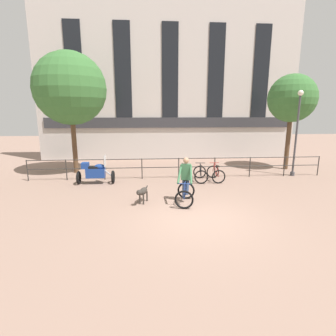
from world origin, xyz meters
The scene contains 11 objects.
ground_plane centered at (0.00, 0.00, 0.00)m, with size 60.00×60.00×0.00m, color #8E7060.
canal_railing centered at (0.00, 5.20, 0.71)m, with size 15.05×0.05×1.05m.
building_facade centered at (0.00, 10.99, 5.44)m, with size 18.00×0.72×10.93m.
cyclist_with_bike centered at (-0.17, 1.51, 0.76)m, with size 0.91×1.29×1.70m.
dog centered at (-1.78, 1.54, 0.44)m, with size 0.45×1.00×0.62m.
parked_motorcycle centered at (-4.05, 4.43, 0.56)m, with size 1.73×0.64×1.35m.
parked_bicycle_near_lamp centered at (1.01, 4.54, 0.36)m, with size 0.79×1.18×0.86m.
parked_bicycle_mid_left centered at (1.77, 4.54, 0.36)m, with size 0.68×1.12×0.86m.
street_lamp centered at (6.14, 5.26, 2.48)m, with size 0.28×0.28×4.42m.
tree_canalside_left centered at (-5.61, 6.90, 4.53)m, with size 3.80×3.80×6.44m.
tree_canalside_right centered at (6.63, 6.91, 4.07)m, with size 2.68×2.68×5.44m.
Camera 1 is at (-1.52, -7.83, 3.39)m, focal length 28.00 mm.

